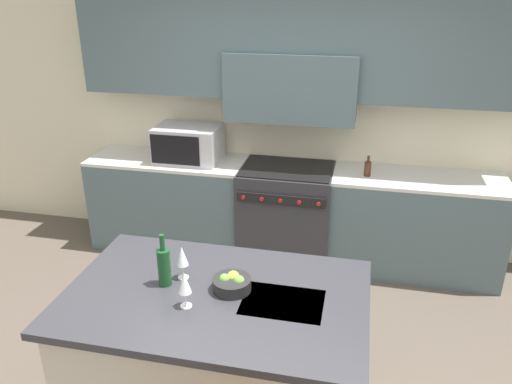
# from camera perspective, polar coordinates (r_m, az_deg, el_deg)

# --- Properties ---
(back_cabinetry) EXTENTS (10.00, 0.46, 2.70)m
(back_cabinetry) POSITION_cam_1_polar(r_m,az_deg,el_deg) (4.68, 4.32, 11.73)
(back_cabinetry) COLOR beige
(back_cabinetry) RESTS_ON ground_plane
(back_counter) EXTENTS (3.88, 0.62, 0.92)m
(back_counter) POSITION_cam_1_polar(r_m,az_deg,el_deg) (4.81, 3.49, -2.37)
(back_counter) COLOR #4C6066
(back_counter) RESTS_ON ground_plane
(range_stove) EXTENTS (0.85, 0.70, 0.93)m
(range_stove) POSITION_cam_1_polar(r_m,az_deg,el_deg) (4.79, 3.45, -2.44)
(range_stove) COLOR #2D2D33
(range_stove) RESTS_ON ground_plane
(microwave) EXTENTS (0.60, 0.44, 0.34)m
(microwave) POSITION_cam_1_polar(r_m,az_deg,el_deg) (4.80, -7.74, 5.50)
(microwave) COLOR #B7B7BC
(microwave) RESTS_ON back_counter
(kitchen_island) EXTENTS (1.68, 1.07, 0.92)m
(kitchen_island) POSITION_cam_1_polar(r_m,az_deg,el_deg) (3.11, -4.38, -18.39)
(kitchen_island) COLOR beige
(kitchen_island) RESTS_ON ground_plane
(wine_bottle) EXTENTS (0.07, 0.07, 0.32)m
(wine_bottle) POSITION_cam_1_polar(r_m,az_deg,el_deg) (2.88, -10.46, -8.31)
(wine_bottle) COLOR #194723
(wine_bottle) RESTS_ON kitchen_island
(wine_glass_near) EXTENTS (0.07, 0.07, 0.21)m
(wine_glass_near) POSITION_cam_1_polar(r_m,az_deg,el_deg) (2.67, -8.15, -10.36)
(wine_glass_near) COLOR white
(wine_glass_near) RESTS_ON kitchen_island
(wine_glass_far) EXTENTS (0.07, 0.07, 0.21)m
(wine_glass_far) POSITION_cam_1_polar(r_m,az_deg,el_deg) (2.91, -8.45, -7.34)
(wine_glass_far) COLOR white
(wine_glass_far) RESTS_ON kitchen_island
(fruit_bowl) EXTENTS (0.22, 0.22, 0.10)m
(fruit_bowl) POSITION_cam_1_polar(r_m,az_deg,el_deg) (2.84, -2.77, -10.36)
(fruit_bowl) COLOR black
(fruit_bowl) RESTS_ON kitchen_island
(oil_bottle_on_counter) EXTENTS (0.06, 0.06, 0.19)m
(oil_bottle_on_counter) POSITION_cam_1_polar(r_m,az_deg,el_deg) (4.51, 12.64, 2.67)
(oil_bottle_on_counter) COLOR #422314
(oil_bottle_on_counter) RESTS_ON back_counter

